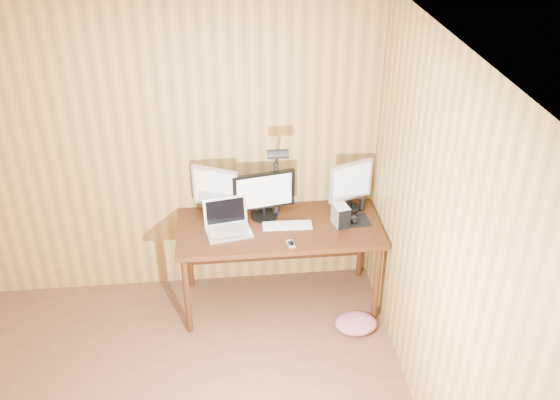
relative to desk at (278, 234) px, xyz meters
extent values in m
plane|color=silver|center=(-0.93, -1.70, 1.87)|extent=(4.00, 4.00, 0.00)
plane|color=#A67A3C|center=(-0.93, 0.30, 0.62)|extent=(4.00, 0.00, 4.00)
plane|color=#A67A3C|center=(0.82, -1.70, 0.62)|extent=(0.00, 4.00, 4.00)
cube|color=#3D1D0C|center=(0.00, -0.07, 0.10)|extent=(1.60, 0.70, 0.04)
cube|color=#3D1D0C|center=(0.00, 0.25, -0.17)|extent=(1.48, 0.02, 0.51)
cylinder|color=#3D1D0C|center=(-0.74, -0.36, -0.27)|extent=(0.05, 0.05, 0.71)
cylinder|color=#3D1D0C|center=(-0.74, 0.22, -0.27)|extent=(0.05, 0.05, 0.71)
cylinder|color=#3D1D0C|center=(0.74, -0.36, -0.27)|extent=(0.05, 0.05, 0.71)
cylinder|color=#3D1D0C|center=(0.74, 0.22, -0.27)|extent=(0.05, 0.05, 0.71)
cylinder|color=black|center=(-0.11, 0.09, 0.13)|extent=(0.22, 0.22, 0.02)
cylinder|color=black|center=(-0.11, 0.09, 0.17)|extent=(0.03, 0.03, 0.06)
cube|color=black|center=(-0.11, 0.09, 0.36)|extent=(0.50, 0.13, 0.31)
cube|color=silver|center=(-0.10, 0.07, 0.36)|extent=(0.43, 0.09, 0.27)
cylinder|color=black|center=(-0.48, 0.13, 0.13)|extent=(0.18, 0.18, 0.02)
cylinder|color=black|center=(-0.48, 0.13, 0.18)|extent=(0.04, 0.04, 0.08)
cube|color=silver|center=(-0.48, 0.13, 0.39)|extent=(0.36, 0.20, 0.33)
cube|color=silver|center=(-0.49, 0.11, 0.39)|extent=(0.30, 0.15, 0.28)
cylinder|color=black|center=(0.59, 0.13, 0.13)|extent=(0.18, 0.18, 0.02)
cylinder|color=black|center=(0.59, 0.13, 0.18)|extent=(0.04, 0.04, 0.08)
cube|color=silver|center=(0.59, 0.13, 0.38)|extent=(0.36, 0.16, 0.32)
cube|color=silver|center=(0.60, 0.11, 0.38)|extent=(0.31, 0.12, 0.28)
cube|color=silver|center=(-0.40, -0.12, 0.13)|extent=(0.37, 0.29, 0.02)
cube|color=silver|center=(-0.42, -0.01, 0.25)|extent=(0.34, 0.11, 0.22)
cube|color=black|center=(-0.42, -0.01, 0.25)|extent=(0.30, 0.09, 0.19)
cube|color=#B2B2B7|center=(-0.40, -0.12, 0.14)|extent=(0.31, 0.19, 0.00)
cube|color=white|center=(0.06, -0.08, 0.13)|extent=(0.39, 0.13, 0.02)
cube|color=white|center=(0.06, -0.08, 0.14)|extent=(0.36, 0.11, 0.00)
cube|color=black|center=(0.60, -0.05, 0.12)|extent=(0.26, 0.22, 0.00)
ellipsoid|color=black|center=(0.60, -0.05, 0.15)|extent=(0.08, 0.12, 0.04)
cube|color=silver|center=(0.48, -0.09, 0.21)|extent=(0.13, 0.17, 0.17)
cube|color=black|center=(0.50, -0.16, 0.21)|extent=(0.10, 0.03, 0.16)
cube|color=silver|center=(0.06, -0.33, 0.13)|extent=(0.06, 0.10, 0.01)
cube|color=black|center=(0.06, -0.33, 0.13)|extent=(0.05, 0.06, 0.00)
cylinder|color=black|center=(0.69, 0.11, 0.18)|extent=(0.05, 0.05, 0.11)
cube|color=black|center=(-0.01, 0.13, 0.11)|extent=(0.05, 0.06, 0.06)
cylinder|color=black|center=(-0.01, 0.13, 0.34)|extent=(0.03, 0.03, 0.44)
sphere|color=black|center=(-0.01, 0.13, 0.56)|extent=(0.05, 0.05, 0.05)
cylinder|color=black|center=(-0.01, 0.06, 0.65)|extent=(0.02, 0.15, 0.18)
cylinder|color=black|center=(-0.01, -0.03, 0.73)|extent=(0.16, 0.07, 0.07)
camera|label=1|loc=(-0.41, -4.14, 2.78)|focal=40.00mm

